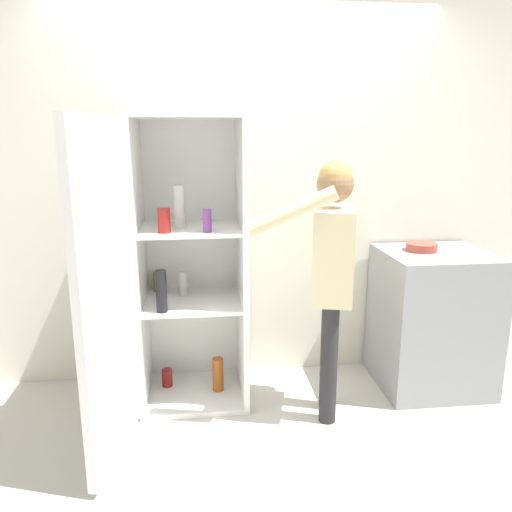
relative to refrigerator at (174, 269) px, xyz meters
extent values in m
plane|color=beige|center=(0.48, -0.54, -0.90)|extent=(12.00, 12.00, 0.00)
cube|color=silver|center=(0.48, 0.44, 0.38)|extent=(7.00, 0.06, 2.55)
cube|color=white|center=(0.10, 0.10, -0.88)|extent=(0.67, 0.58, 0.04)
cube|color=white|center=(0.10, 0.10, 0.89)|extent=(0.67, 0.58, 0.04)
cube|color=white|center=(0.10, 0.37, 0.01)|extent=(0.67, 0.03, 1.74)
cube|color=white|center=(-0.21, 0.10, 0.01)|extent=(0.03, 0.58, 1.74)
cube|color=white|center=(0.42, 0.10, 0.01)|extent=(0.04, 0.58, 1.74)
cube|color=white|center=(0.10, 0.10, -0.25)|extent=(0.60, 0.51, 0.02)
cube|color=white|center=(0.10, 0.10, 0.22)|extent=(0.60, 0.51, 0.02)
cube|color=white|center=(-0.31, -0.52, 0.01)|extent=(0.17, 0.66, 1.74)
cylinder|color=beige|center=(0.04, 0.20, -0.15)|extent=(0.06, 0.06, 0.16)
cylinder|color=beige|center=(0.04, 0.10, 0.36)|extent=(0.07, 0.07, 0.25)
cylinder|color=black|center=(-0.07, -0.10, -0.11)|extent=(0.06, 0.06, 0.25)
cylinder|color=#B78C1E|center=(-0.13, 0.31, -0.17)|extent=(0.05, 0.05, 0.13)
cylinder|color=maroon|center=(-0.04, -0.07, 0.30)|extent=(0.07, 0.07, 0.14)
cylinder|color=#723884|center=(0.21, -0.08, 0.30)|extent=(0.05, 0.05, 0.13)
cylinder|color=#9E4C19|center=(0.25, 0.08, -0.75)|extent=(0.07, 0.07, 0.22)
cylinder|color=maroon|center=(-0.08, 0.18, -0.80)|extent=(0.07, 0.07, 0.12)
cylinder|color=#262628|center=(0.89, -0.30, -0.52)|extent=(0.10, 0.10, 0.75)
cylinder|color=#262628|center=(0.93, -0.15, -0.52)|extent=(0.10, 0.10, 0.75)
cube|color=beige|center=(0.91, -0.22, 0.12)|extent=(0.31, 0.44, 0.53)
sphere|color=#8C6647|center=(0.91, -0.22, 0.52)|extent=(0.21, 0.21, 0.21)
sphere|color=#AD894C|center=(0.91, -0.22, 0.55)|extent=(0.19, 0.19, 0.19)
cylinder|color=beige|center=(0.64, -0.38, 0.39)|extent=(0.49, 0.20, 0.28)
cylinder|color=beige|center=(0.97, -0.01, 0.09)|extent=(0.08, 0.08, 0.50)
cube|color=gray|center=(1.70, 0.07, -0.43)|extent=(0.70, 0.64, 0.94)
cylinder|color=#B24738|center=(1.61, 0.12, 0.06)|extent=(0.20, 0.20, 0.05)
camera|label=1|loc=(0.16, -2.93, 0.78)|focal=35.00mm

